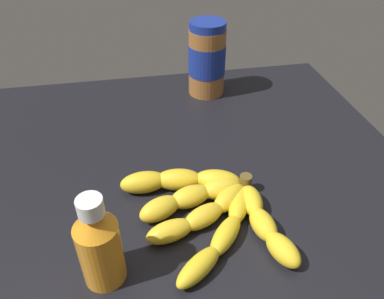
{
  "coord_description": "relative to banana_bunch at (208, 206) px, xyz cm",
  "views": [
    {
      "loc": [
        6.23,
        48.2,
        42.89
      ],
      "look_at": [
        -3.33,
        -2.82,
        3.23
      ],
      "focal_mm": 34.9,
      "sensor_mm": 36.0,
      "label": 1
    }
  ],
  "objects": [
    {
      "name": "ground_plane",
      "position": [
        3.47,
        -9.51,
        -3.97
      ],
      "size": [
        84.82,
        78.49,
        4.62
      ],
      "primitive_type": "cube",
      "color": "black"
    },
    {
      "name": "banana_bunch",
      "position": [
        0.0,
        0.0,
        0.0
      ],
      "size": [
        23.76,
        22.73,
        3.61
      ],
      "color": "yellow",
      "rests_on": "ground_plane"
    },
    {
      "name": "honey_bottle",
      "position": [
        15.48,
        8.15,
        4.56
      ],
      "size": [
        5.44,
        5.44,
        13.86
      ],
      "color": "orange",
      "rests_on": "ground_plane"
    },
    {
      "name": "peanut_butter_jar",
      "position": [
        -8.08,
        -38.09,
        6.64
      ],
      "size": [
        8.34,
        8.34,
        16.72
      ],
      "color": "#9E602D",
      "rests_on": "ground_plane"
    }
  ]
}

